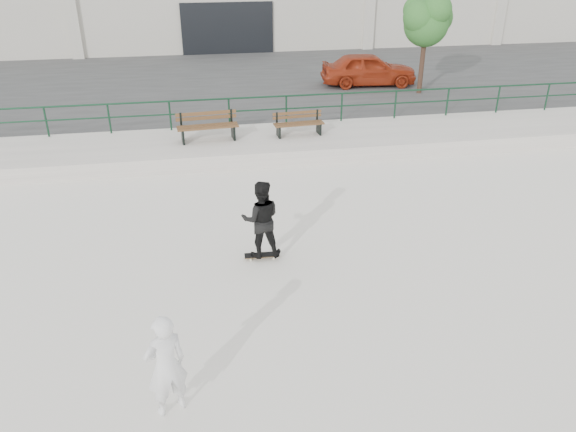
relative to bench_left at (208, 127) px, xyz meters
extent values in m
plane|color=white|center=(1.80, -9.57, -0.95)|extent=(120.00, 120.00, 0.00)
cube|color=silver|center=(1.80, -0.07, -0.70)|extent=(30.00, 3.00, 0.50)
cube|color=#3A3A3A|center=(1.80, 8.43, -0.70)|extent=(60.00, 14.00, 0.50)
cylinder|color=#163C26|center=(1.80, 1.23, 0.55)|extent=(28.00, 0.06, 0.06)
cylinder|color=#163C26|center=(1.80, 1.23, 0.10)|extent=(28.00, 0.05, 0.05)
cylinder|color=#163C26|center=(-5.20, 1.23, 0.05)|extent=(0.06, 0.06, 1.00)
cylinder|color=#163C26|center=(-3.20, 1.23, 0.05)|extent=(0.06, 0.06, 1.00)
cylinder|color=#163C26|center=(-1.20, 1.23, 0.05)|extent=(0.06, 0.06, 1.00)
cylinder|color=#163C26|center=(0.80, 1.23, 0.05)|extent=(0.06, 0.06, 1.00)
cylinder|color=#163C26|center=(2.80, 1.23, 0.05)|extent=(0.06, 0.06, 1.00)
cylinder|color=#163C26|center=(4.80, 1.23, 0.05)|extent=(0.06, 0.06, 1.00)
cylinder|color=#163C26|center=(6.80, 1.23, 0.05)|extent=(0.06, 0.06, 1.00)
cylinder|color=#163C26|center=(8.80, 1.23, 0.05)|extent=(0.06, 0.06, 1.00)
cylinder|color=#163C26|center=(10.80, 1.23, 0.05)|extent=(0.06, 0.06, 1.00)
cylinder|color=#163C26|center=(12.80, 1.23, 0.05)|extent=(0.06, 0.06, 1.00)
cube|color=black|center=(1.80, 14.38, 0.65)|extent=(5.00, 0.15, 3.20)
cube|color=beige|center=(-6.20, 14.33, 2.15)|extent=(0.60, 0.25, 6.20)
cube|color=beige|center=(9.80, 14.33, 2.15)|extent=(0.60, 0.25, 6.20)
cube|color=brown|center=(0.02, -0.27, 0.02)|extent=(1.97, 0.28, 0.04)
cube|color=brown|center=(0.01, -0.07, 0.02)|extent=(1.97, 0.28, 0.04)
cube|color=brown|center=(-0.01, 0.13, 0.02)|extent=(1.97, 0.28, 0.04)
cube|color=brown|center=(-0.02, 0.21, 0.23)|extent=(1.96, 0.20, 0.11)
cube|color=brown|center=(-0.02, 0.21, 0.38)|extent=(1.96, 0.20, 0.11)
cube|color=black|center=(-0.81, -0.13, -0.22)|extent=(0.11, 0.55, 0.46)
cube|color=black|center=(-0.83, 0.15, 0.23)|extent=(0.07, 0.06, 0.46)
cube|color=black|center=(0.82, -0.01, -0.22)|extent=(0.11, 0.55, 0.46)
cube|color=black|center=(0.80, 0.28, 0.23)|extent=(0.07, 0.06, 0.46)
cube|color=brown|center=(3.01, -0.24, -0.05)|extent=(1.67, 0.23, 0.04)
cube|color=brown|center=(3.00, -0.07, -0.05)|extent=(1.67, 0.23, 0.04)
cube|color=brown|center=(2.99, 0.10, -0.05)|extent=(1.67, 0.23, 0.04)
cube|color=brown|center=(2.98, 0.17, 0.13)|extent=(1.67, 0.15, 0.09)
cube|color=brown|center=(2.98, 0.17, 0.26)|extent=(1.67, 0.15, 0.09)
cube|color=black|center=(2.31, -0.12, -0.25)|extent=(0.09, 0.47, 0.39)
cube|color=black|center=(2.29, 0.12, 0.13)|extent=(0.06, 0.05, 0.39)
cube|color=black|center=(3.69, -0.02, -0.25)|extent=(0.09, 0.47, 0.39)
cube|color=black|center=(3.68, 0.22, 0.13)|extent=(0.06, 0.05, 0.39)
cylinder|color=#4C3026|center=(9.04, 4.49, 0.74)|extent=(0.20, 0.20, 2.38)
sphere|color=#20551F|center=(9.04, 4.49, 2.32)|extent=(1.78, 1.78, 1.78)
sphere|color=#20551F|center=(9.54, 4.78, 2.52)|extent=(1.39, 1.39, 1.39)
sphere|color=#20551F|center=(8.65, 4.29, 2.62)|extent=(1.29, 1.29, 1.29)
sphere|color=#20551F|center=(9.24, 4.09, 2.92)|extent=(1.19, 1.19, 1.19)
sphere|color=#20551F|center=(8.75, 4.88, 2.82)|extent=(1.09, 1.09, 1.09)
imported|color=#9F2D13|center=(7.31, 6.15, 0.25)|extent=(4.24, 2.02, 1.40)
cube|color=black|center=(0.84, -6.87, -0.86)|extent=(0.79, 0.24, 0.02)
cube|color=brown|center=(0.84, -6.87, -0.88)|extent=(0.79, 0.24, 0.01)
cube|color=#949499|center=(0.58, -6.86, -0.90)|extent=(0.07, 0.16, 0.03)
cube|color=#949499|center=(1.10, -6.88, -0.90)|extent=(0.07, 0.16, 0.03)
cylinder|color=beige|center=(0.58, -6.95, -0.92)|extent=(0.06, 0.03, 0.06)
cylinder|color=beige|center=(0.59, -6.76, -0.92)|extent=(0.06, 0.03, 0.06)
cylinder|color=beige|center=(1.10, -6.98, -0.92)|extent=(0.06, 0.03, 0.06)
cylinder|color=beige|center=(1.11, -6.79, -0.92)|extent=(0.06, 0.03, 0.06)
imported|color=black|center=(0.84, -6.87, 0.04)|extent=(0.91, 0.73, 1.79)
imported|color=white|center=(-1.12, -11.09, -0.07)|extent=(0.76, 0.64, 1.76)
camera|label=1|loc=(-0.45, -17.67, 5.65)|focal=35.00mm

